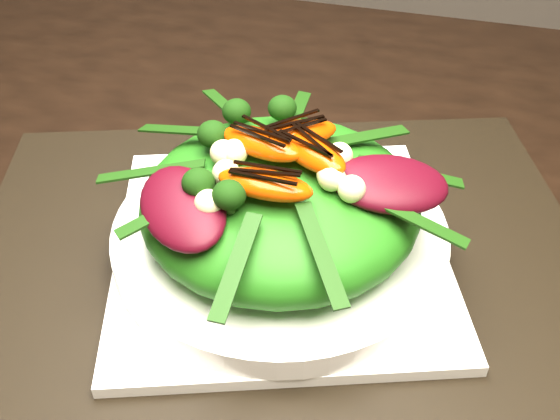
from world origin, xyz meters
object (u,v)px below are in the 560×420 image
(placemat, at_px, (280,254))
(salad_bowl, at_px, (280,234))
(lettuce_mound, at_px, (280,201))
(orange_segment, at_px, (255,136))
(plate_base, at_px, (280,247))
(dining_table, at_px, (90,188))

(placemat, bearing_deg, salad_bowl, 90.00)
(lettuce_mound, relative_size, orange_segment, 3.23)
(lettuce_mound, bearing_deg, orange_segment, 144.87)
(lettuce_mound, distance_m, orange_segment, 0.05)
(plate_base, relative_size, lettuce_mound, 1.22)
(lettuce_mound, bearing_deg, placemat, -14.04)
(plate_base, bearing_deg, dining_table, 164.11)
(placemat, bearing_deg, plate_base, 90.00)
(plate_base, xyz_separation_m, salad_bowl, (0.00, 0.00, 0.01))
(dining_table, height_order, placemat, dining_table)
(placemat, relative_size, plate_base, 1.92)
(salad_bowl, distance_m, lettuce_mound, 0.03)
(plate_base, bearing_deg, placemat, -90.00)
(dining_table, bearing_deg, orange_segment, -12.93)
(placemat, distance_m, orange_segment, 0.10)
(salad_bowl, bearing_deg, placemat, -90.00)
(plate_base, relative_size, salad_bowl, 0.99)
(placemat, height_order, plate_base, plate_base)
(placemat, distance_m, salad_bowl, 0.02)
(lettuce_mound, bearing_deg, dining_table, 164.11)
(salad_bowl, bearing_deg, orange_segment, 144.87)
(dining_table, relative_size, salad_bowl, 6.13)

